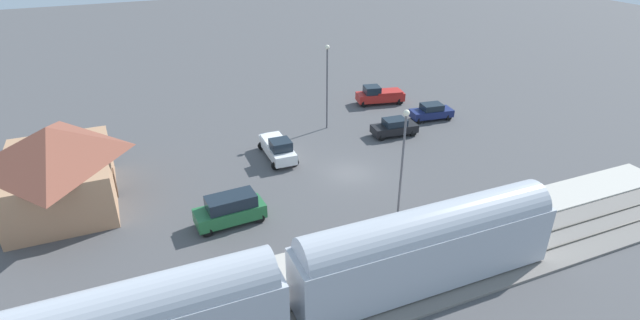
{
  "coord_description": "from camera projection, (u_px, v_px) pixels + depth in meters",
  "views": [
    {
      "loc": [
        -32.28,
        16.38,
        19.87
      ],
      "look_at": [
        1.45,
        2.12,
        1.0
      ],
      "focal_mm": 27.17,
      "sensor_mm": 36.0,
      "label": 1
    }
  ],
  "objects": [
    {
      "name": "railway_track",
      "position": [
        450.0,
        273.0,
        29.7
      ],
      "size": [
        4.8,
        70.0,
        0.3
      ],
      "color": "slate",
      "rests_on": "ground"
    },
    {
      "name": "station_building",
      "position": [
        56.0,
        165.0,
        35.34
      ],
      "size": [
        10.52,
        8.01,
        6.38
      ],
      "color": "tan",
      "rests_on": "ground"
    },
    {
      "name": "pedestrian_on_platform",
      "position": [
        341.0,
        238.0,
        30.91
      ],
      "size": [
        0.36,
        0.36,
        1.71
      ],
      "color": "brown",
      "rests_on": "platform"
    },
    {
      "name": "light_pole_near_platform",
      "position": [
        403.0,
        153.0,
        33.07
      ],
      "size": [
        0.44,
        0.44,
        8.3
      ],
      "color": "#515156",
      "rests_on": "ground"
    },
    {
      "name": "pickup_red",
      "position": [
        379.0,
        95.0,
        55.67
      ],
      "size": [
        2.97,
        5.68,
        2.14
      ],
      "color": "red",
      "rests_on": "ground"
    },
    {
      "name": "sedan_navy",
      "position": [
        431.0,
        112.0,
        51.47
      ],
      "size": [
        2.37,
        4.69,
        1.74
      ],
      "color": "navy",
      "rests_on": "ground"
    },
    {
      "name": "platform",
      "position": [
        414.0,
        236.0,
        32.94
      ],
      "size": [
        3.2,
        46.0,
        0.3
      ],
      "color": "#B7B2A8",
      "rests_on": "ground"
    },
    {
      "name": "pickup_white",
      "position": [
        278.0,
        148.0,
        43.25
      ],
      "size": [
        5.43,
        2.55,
        2.14
      ],
      "color": "white",
      "rests_on": "ground"
    },
    {
      "name": "suv_green",
      "position": [
        230.0,
        209.0,
        34.12
      ],
      "size": [
        2.26,
        5.01,
        2.22
      ],
      "color": "#236638",
      "rests_on": "ground"
    },
    {
      "name": "light_pole_lot_center",
      "position": [
        327.0,
        78.0,
        47.38
      ],
      "size": [
        0.44,
        0.44,
        8.58
      ],
      "color": "#515156",
      "rests_on": "ground"
    },
    {
      "name": "ground_plane",
      "position": [
        350.0,
        173.0,
        41.2
      ],
      "size": [
        200.0,
        200.0,
        0.0
      ],
      "primitive_type": "plane",
      "color": "#4C4C4F"
    },
    {
      "name": "sedan_black",
      "position": [
        394.0,
        127.0,
        47.78
      ],
      "size": [
        2.19,
        4.63,
        1.74
      ],
      "color": "black",
      "rests_on": "ground"
    }
  ]
}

